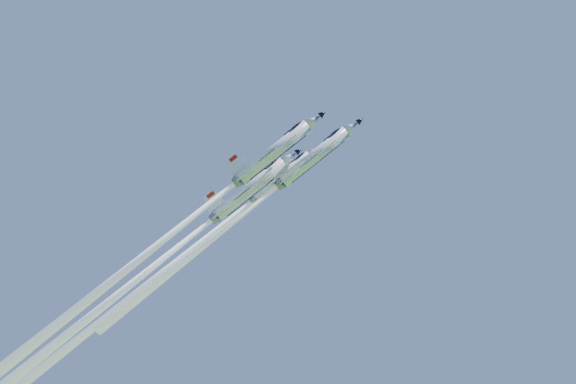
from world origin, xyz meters
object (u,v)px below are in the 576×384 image
Objects in this scene: jet_right at (162,241)px; jet_slot at (142,275)px; jet_lead at (238,218)px; jet_left at (180,259)px.

jet_slot is (-7.70, 3.62, -4.44)m from jet_right.
jet_right is (-5.32, -10.70, -4.27)m from jet_lead.
jet_slot is at bearing -20.86° from jet_left.
jet_left is 11.33m from jet_slot.
jet_lead reaches higher than jet_slot.
jet_right is 9.60m from jet_slot.
jet_right is at bearing 1.77° from jet_left.
jet_right is at bearing 31.05° from jet_slot.
jet_right reaches higher than jet_slot.
jet_slot is at bearing -95.24° from jet_lead.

